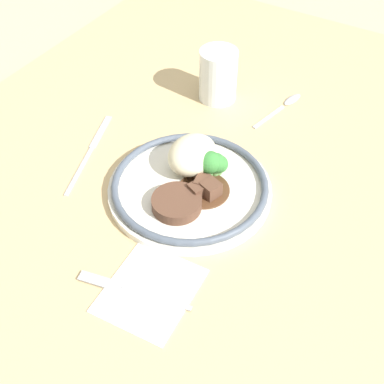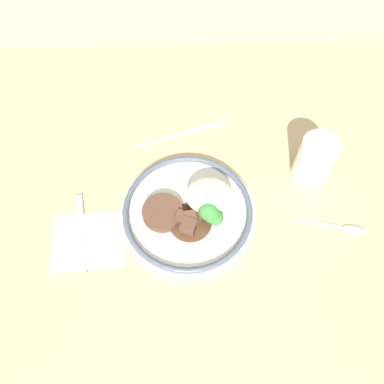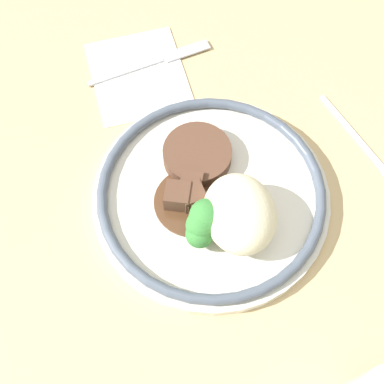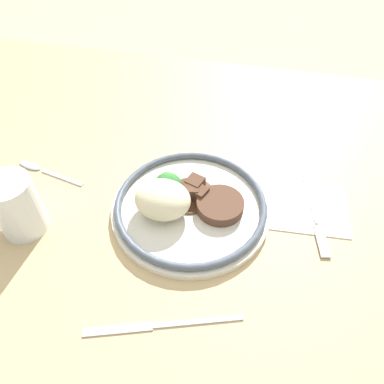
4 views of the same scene
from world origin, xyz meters
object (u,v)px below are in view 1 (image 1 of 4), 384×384
(plate, at_px, (192,181))
(fork, at_px, (123,288))
(knife, at_px, (91,150))
(juice_glass, at_px, (218,78))
(spoon, at_px, (287,104))

(plate, relative_size, fork, 1.60)
(knife, bearing_deg, plate, -106.04)
(juice_glass, distance_m, knife, 0.29)
(juice_glass, relative_size, fork, 0.61)
(juice_glass, bearing_deg, fork, -166.81)
(plate, relative_size, spoon, 1.84)
(fork, height_order, spoon, same)
(juice_glass, xyz_separation_m, spoon, (0.05, -0.13, -0.04))
(spoon, bearing_deg, fork, -169.80)
(plate, bearing_deg, spoon, -7.28)
(juice_glass, distance_m, fork, 0.48)
(juice_glass, bearing_deg, plate, -160.12)
(juice_glass, bearing_deg, knife, 156.03)
(plate, distance_m, spoon, 0.30)
(plate, relative_size, knife, 1.28)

